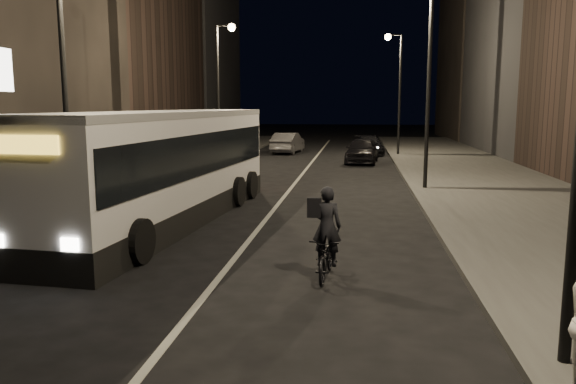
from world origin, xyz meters
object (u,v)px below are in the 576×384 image
(cyclist_on_bicycle, at_px, (327,248))
(car_mid, at_px, (288,143))
(streetlight_right_far, at_px, (396,78))
(streetlight_left_far, at_px, (222,74))
(car_far, at_px, (368,145))
(streetlight_left_near, at_px, (71,40))
(streetlight_right_mid, at_px, (423,59))
(car_near, at_px, (362,150))
(city_bus, at_px, (164,162))

(cyclist_on_bicycle, bearing_deg, car_mid, 103.20)
(streetlight_right_far, bearing_deg, car_mid, 168.55)
(streetlight_left_far, distance_m, car_far, 12.32)
(streetlight_right_far, height_order, streetlight_left_far, same)
(streetlight_left_near, relative_size, streetlight_left_far, 1.00)
(streetlight_left_far, bearing_deg, car_mid, 68.13)
(cyclist_on_bicycle, bearing_deg, streetlight_left_near, 154.85)
(streetlight_right_far, bearing_deg, cyclist_on_bicycle, -96.28)
(streetlight_right_mid, relative_size, car_near, 1.78)
(streetlight_right_far, xyz_separation_m, streetlight_left_far, (-10.66, -6.00, 0.00))
(streetlight_left_far, height_order, city_bus, streetlight_left_far)
(streetlight_right_far, height_order, car_mid, streetlight_right_far)
(streetlight_right_far, relative_size, cyclist_on_bicycle, 4.15)
(city_bus, xyz_separation_m, car_near, (6.04, 18.36, -1.05))
(streetlight_left_near, bearing_deg, city_bus, 17.74)
(streetlight_left_near, height_order, car_far, streetlight_left_near)
(car_mid, bearing_deg, streetlight_right_mid, 119.89)
(streetlight_right_far, xyz_separation_m, streetlight_left_near, (-10.66, -24.00, 0.00))
(cyclist_on_bicycle, bearing_deg, streetlight_right_far, 88.31)
(streetlight_left_near, xyz_separation_m, cyclist_on_bicycle, (7.55, -4.31, -4.71))
(car_near, relative_size, car_far, 1.01)
(cyclist_on_bicycle, xyz_separation_m, car_mid, (-4.52, 29.86, 0.10))
(streetlight_right_mid, distance_m, streetlight_right_far, 16.00)
(streetlight_right_mid, distance_m, city_bus, 11.57)
(streetlight_right_far, relative_size, car_far, 1.79)
(city_bus, height_order, car_near, city_bus)
(streetlight_left_near, bearing_deg, car_near, 66.26)
(car_far, bearing_deg, city_bus, -111.30)
(streetlight_right_mid, bearing_deg, streetlight_right_far, 90.00)
(cyclist_on_bicycle, xyz_separation_m, car_near, (0.86, 23.43, 0.12))
(streetlight_right_mid, xyz_separation_m, car_far, (-1.75, 17.08, -4.70))
(cyclist_on_bicycle, distance_m, car_far, 29.42)
(streetlight_right_far, height_order, car_far, streetlight_right_far)
(streetlight_right_far, xyz_separation_m, city_bus, (-8.30, -23.24, -3.53))
(streetlight_left_far, xyz_separation_m, cyclist_on_bicycle, (7.55, -22.31, -4.71))
(streetlight_right_mid, height_order, streetlight_right_far, same)
(cyclist_on_bicycle, bearing_deg, city_bus, 140.23)
(streetlight_right_far, height_order, cyclist_on_bicycle, streetlight_right_far)
(streetlight_right_mid, distance_m, streetlight_left_near, 13.33)
(streetlight_right_far, relative_size, car_near, 1.78)
(streetlight_right_mid, bearing_deg, car_near, 101.47)
(streetlight_right_far, distance_m, cyclist_on_bicycle, 28.87)
(car_mid, bearing_deg, car_near, 136.29)
(streetlight_left_far, xyz_separation_m, car_far, (8.92, 7.08, -4.70))
(car_near, distance_m, car_far, 5.98)
(city_bus, bearing_deg, streetlight_right_mid, 46.12)
(streetlight_left_near, distance_m, car_near, 21.38)
(streetlight_left_far, height_order, car_mid, streetlight_left_far)
(streetlight_left_far, xyz_separation_m, car_near, (8.41, 1.12, -4.59))
(streetlight_left_far, bearing_deg, streetlight_right_far, 29.36)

